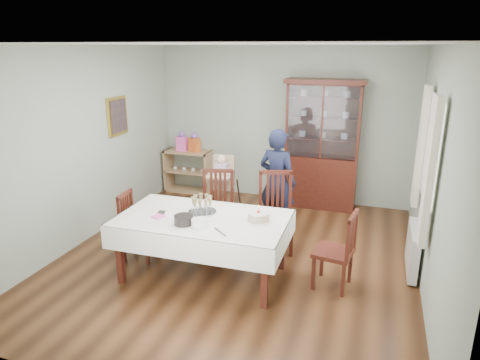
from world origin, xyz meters
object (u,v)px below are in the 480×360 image
at_px(chair_far_right, 275,227).
at_px(gift_bag_pink, 182,142).
at_px(chair_end_left, 139,239).
at_px(chair_end_right, 334,265).
at_px(china_cabinet, 322,143).
at_px(high_chair, 222,195).
at_px(birthday_cake, 258,217).
at_px(woman, 277,182).
at_px(chair_far_left, 217,221).
at_px(gift_bag_orange, 194,143).
at_px(sideboard, 188,171).
at_px(dining_table, 204,246).
at_px(champagne_tray, 202,208).

xyz_separation_m(chair_far_right, gift_bag_pink, (-2.27, 1.87, 0.64)).
xyz_separation_m(chair_end_left, chair_end_right, (2.51, 0.06, 0.01)).
relative_size(china_cabinet, high_chair, 2.03).
xyz_separation_m(high_chair, birthday_cake, (1.06, -1.64, 0.39)).
xyz_separation_m(woman, high_chair, (-0.94, 0.21, -0.37)).
distance_m(chair_far_left, chair_end_left, 1.11).
xyz_separation_m(chair_end_left, gift_bag_orange, (-0.37, 2.67, 0.69)).
distance_m(sideboard, chair_end_right, 4.01).
height_order(woman, birthday_cake, woman).
distance_m(chair_far_right, birthday_cake, 1.01).
bearing_deg(birthday_cake, dining_table, -172.22).
distance_m(dining_table, high_chair, 1.78).
height_order(china_cabinet, gift_bag_orange, china_cabinet).
height_order(chair_far_right, woman, woman).
relative_size(chair_end_right, gift_bag_orange, 2.59).
xyz_separation_m(dining_table, gift_bag_pink, (-1.61, 2.84, 0.58)).
height_order(chair_far_left, woman, woman).
bearing_deg(dining_table, high_chair, 103.24).
height_order(chair_far_left, high_chair, high_chair).
relative_size(china_cabinet, chair_far_right, 2.04).
distance_m(chair_end_left, gift_bag_pink, 2.83).
distance_m(dining_table, gift_bag_pink, 3.31).
distance_m(chair_far_right, champagne_tray, 1.21).
relative_size(woman, birthday_cake, 5.59).
height_order(high_chair, champagne_tray, high_chair).
distance_m(dining_table, chair_end_left, 1.01).
distance_m(chair_far_right, woman, 0.73).
bearing_deg(gift_bag_pink, china_cabinet, -0.03).
bearing_deg(gift_bag_orange, sideboard, 172.41).
relative_size(china_cabinet, champagne_tray, 6.33).
relative_size(chair_end_right, woman, 0.59).
bearing_deg(woman, chair_far_left, 53.26).
height_order(sideboard, chair_end_right, chair_end_right).
bearing_deg(chair_end_left, chair_far_right, -69.66).
bearing_deg(gift_bag_orange, chair_end_right, -42.06).
height_order(chair_end_left, high_chair, high_chair).
bearing_deg(china_cabinet, gift_bag_pink, 179.97).
distance_m(high_chair, gift_bag_orange, 1.56).
bearing_deg(chair_end_right, sideboard, -122.20).
bearing_deg(woman, birthday_cake, 109.80).
height_order(china_cabinet, gift_bag_pink, china_cabinet).
distance_m(sideboard, high_chair, 1.58).
height_order(woman, gift_bag_orange, woman).
xyz_separation_m(sideboard, gift_bag_orange, (0.15, -0.02, 0.56)).
distance_m(china_cabinet, woman, 1.43).
relative_size(woman, high_chair, 1.47).
height_order(chair_far_left, chair_end_right, chair_far_left).
height_order(sideboard, woman, woman).
bearing_deg(chair_end_left, china_cabinet, -42.09).
xyz_separation_m(woman, gift_bag_orange, (-1.90, 1.32, 0.17)).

